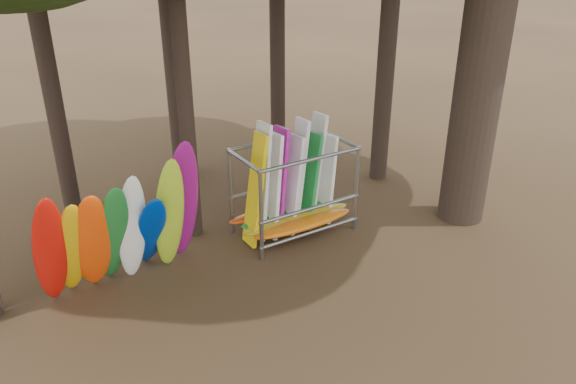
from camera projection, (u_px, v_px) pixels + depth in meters
ground at (306, 280)px, 12.18m from camera, size 120.00×120.00×0.00m
kayak_row at (122, 232)px, 11.41m from camera, size 3.55×1.81×3.25m
storage_rack at (293, 193)px, 13.73m from camera, size 3.10×1.54×2.89m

